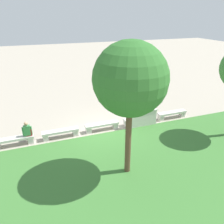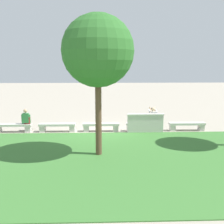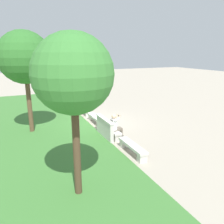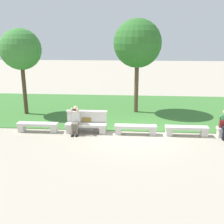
# 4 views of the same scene
# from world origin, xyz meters

# --- Properties ---
(ground_plane) EXTENTS (80.00, 80.00, 0.00)m
(ground_plane) POSITION_xyz_m (0.00, 0.00, 0.00)
(ground_plane) COLOR #A89E8C
(grass_strip) EXTENTS (23.33, 8.00, 0.03)m
(grass_strip) POSITION_xyz_m (0.00, 4.38, 0.01)
(grass_strip) COLOR #3D7533
(grass_strip) RESTS_ON ground
(bench_main) EXTENTS (1.95, 0.40, 0.45)m
(bench_main) POSITION_xyz_m (-4.69, 0.00, 0.30)
(bench_main) COLOR beige
(bench_main) RESTS_ON ground
(bench_near) EXTENTS (1.95, 0.40, 0.45)m
(bench_near) POSITION_xyz_m (-2.34, 0.00, 0.30)
(bench_near) COLOR beige
(bench_near) RESTS_ON ground
(bench_mid) EXTENTS (1.95, 0.40, 0.45)m
(bench_mid) POSITION_xyz_m (0.00, 0.00, 0.30)
(bench_mid) COLOR beige
(bench_mid) RESTS_ON ground
(bench_far) EXTENTS (1.95, 0.40, 0.45)m
(bench_far) POSITION_xyz_m (2.34, 0.00, 0.30)
(bench_far) COLOR beige
(bench_far) RESTS_ON ground
(bench_end) EXTENTS (1.95, 0.40, 0.45)m
(bench_end) POSITION_xyz_m (4.69, 0.00, 0.30)
(bench_end) COLOR beige
(bench_end) RESTS_ON ground
(backrest_wall_with_plaque) EXTENTS (1.95, 0.24, 1.01)m
(backrest_wall_with_plaque) POSITION_xyz_m (-2.34, 0.34, 0.52)
(backrest_wall_with_plaque) COLOR beige
(backrest_wall_with_plaque) RESTS_ON ground
(person_photographer) EXTENTS (0.47, 0.72, 1.32)m
(person_photographer) POSITION_xyz_m (-2.81, -0.08, 0.74)
(person_photographer) COLOR black
(person_photographer) RESTS_ON ground
(person_distant) EXTENTS (0.48, 0.67, 1.26)m
(person_distant) POSITION_xyz_m (3.98, -0.07, 0.67)
(person_distant) COLOR black
(person_distant) RESTS_ON ground
(backpack) EXTENTS (0.28, 0.24, 0.43)m
(backpack) POSITION_xyz_m (3.91, -0.00, 0.63)
(backpack) COLOR maroon
(backpack) RESTS_ON bench_end
(tree_left_background) EXTENTS (2.74, 2.74, 5.42)m
(tree_left_background) POSITION_xyz_m (0.06, 3.77, 4.03)
(tree_left_background) COLOR brown
(tree_left_background) RESTS_ON ground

